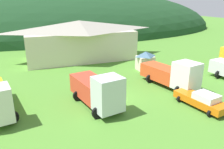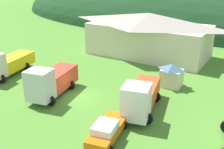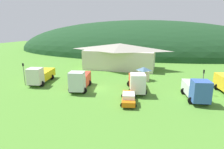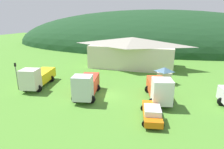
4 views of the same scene
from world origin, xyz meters
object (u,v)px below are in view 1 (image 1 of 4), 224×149
at_px(heavy_rig_white, 173,74).
at_px(traffic_cone_near_pickup, 160,78).
at_px(service_pickup_orange, 202,100).
at_px(depot_building, 80,39).
at_px(play_shed_cream, 145,60).
at_px(tow_truck_silver, 97,90).

height_order(heavy_rig_white, traffic_cone_near_pickup, heavy_rig_white).
height_order(service_pickup_orange, traffic_cone_near_pickup, service_pickup_orange).
bearing_deg(service_pickup_orange, depot_building, -174.20).
relative_size(play_shed_cream, tow_truck_silver, 0.38).
bearing_deg(tow_truck_silver, traffic_cone_near_pickup, 105.61).
height_order(play_shed_cream, heavy_rig_white, heavy_rig_white).
bearing_deg(traffic_cone_near_pickup, depot_building, 118.53).
height_order(play_shed_cream, traffic_cone_near_pickup, play_shed_cream).
bearing_deg(heavy_rig_white, service_pickup_orange, -17.08).
relative_size(depot_building, traffic_cone_near_pickup, 39.35).
xyz_separation_m(service_pickup_orange, traffic_cone_near_pickup, (1.02, 9.09, -0.83)).
height_order(play_shed_cream, service_pickup_orange, play_shed_cream).
relative_size(heavy_rig_white, traffic_cone_near_pickup, 16.05).
bearing_deg(service_pickup_orange, play_shed_cream, 166.00).
distance_m(tow_truck_silver, traffic_cone_near_pickup, 11.92).
distance_m(depot_building, heavy_rig_white, 19.31).
xyz_separation_m(play_shed_cream, heavy_rig_white, (-0.44, -7.56, 0.26)).
distance_m(play_shed_cream, heavy_rig_white, 7.58).
xyz_separation_m(heavy_rig_white, service_pickup_orange, (-0.41, -5.45, -0.91)).
distance_m(heavy_rig_white, traffic_cone_near_pickup, 4.08).
relative_size(tow_truck_silver, traffic_cone_near_pickup, 14.97).
distance_m(depot_building, tow_truck_silver, 19.81).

